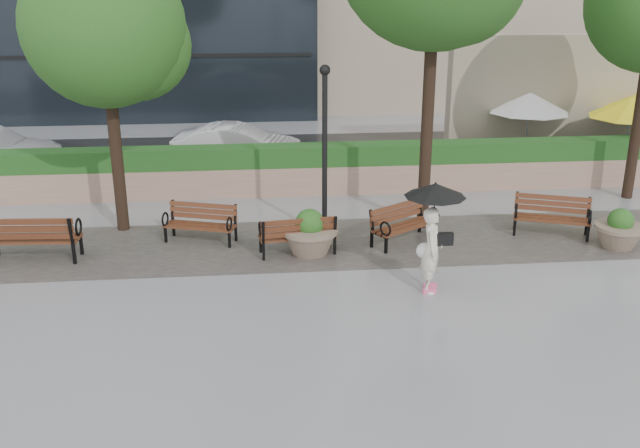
{
  "coord_description": "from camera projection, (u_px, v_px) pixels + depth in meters",
  "views": [
    {
      "loc": [
        -1.74,
        -12.05,
        5.86
      ],
      "look_at": [
        -0.44,
        1.25,
        1.1
      ],
      "focal_mm": 40.0,
      "sensor_mm": 36.0,
      "label": 1
    }
  ],
  "objects": [
    {
      "name": "bench_2",
      "position": [
        298.0,
        243.0,
        15.54
      ],
      "size": [
        1.72,
        0.86,
        0.88
      ],
      "rotation": [
        0.0,
        0.0,
        3.27
      ],
      "color": "#5B2E1A",
      "rests_on": "ground"
    },
    {
      "name": "pedestrian",
      "position": [
        433.0,
        227.0,
        13.43
      ],
      "size": [
        1.17,
        1.17,
        2.14
      ],
      "rotation": [
        0.0,
        0.0,
        1.27
      ],
      "color": "#EEE3C8",
      "rests_on": "ground"
    },
    {
      "name": "hedge_wall",
      "position": [
        316.0,
        169.0,
        19.76
      ],
      "size": [
        24.0,
        0.8,
        1.35
      ],
      "color": "tan",
      "rests_on": "ground"
    },
    {
      "name": "cafe_hedge",
      "position": [
        611.0,
        161.0,
        21.41
      ],
      "size": [
        8.0,
        0.5,
        0.9
      ],
      "primitive_type": "cube",
      "color": "#1D4D19",
      "rests_on": "ground"
    },
    {
      "name": "asphalt_street",
      "position": [
        305.0,
        157.0,
        23.73
      ],
      "size": [
        40.0,
        7.0,
        0.0
      ],
      "primitive_type": "cube",
      "color": "black",
      "rests_on": "ground"
    },
    {
      "name": "lamppost",
      "position": [
        325.0,
        164.0,
        16.14
      ],
      "size": [
        0.28,
        0.28,
        3.95
      ],
      "color": "black",
      "rests_on": "ground"
    },
    {
      "name": "bench_0",
      "position": [
        34.0,
        247.0,
        15.19
      ],
      "size": [
        1.96,
        0.89,
        1.02
      ],
      "rotation": [
        0.0,
        0.0,
        3.07
      ],
      "color": "#5B2E1A",
      "rests_on": "ground"
    },
    {
      "name": "cobble_strip",
      "position": [
        332.0,
        243.0,
        16.23
      ],
      "size": [
        28.0,
        3.2,
        0.01
      ],
      "primitive_type": "cube",
      "color": "#383330",
      "rests_on": "ground"
    },
    {
      "name": "planter_right",
      "position": [
        619.0,
        232.0,
        15.88
      ],
      "size": [
        1.08,
        1.08,
        0.91
      ],
      "color": "#7F6B56",
      "rests_on": "ground"
    },
    {
      "name": "planter_left",
      "position": [
        310.0,
        237.0,
        15.5
      ],
      "size": [
        1.22,
        1.22,
        1.02
      ],
      "color": "#7F6B56",
      "rests_on": "ground"
    },
    {
      "name": "ground",
      "position": [
        350.0,
        300.0,
        13.42
      ],
      "size": [
        100.0,
        100.0,
        0.0
      ],
      "primitive_type": "plane",
      "color": "gray",
      "rests_on": "ground"
    },
    {
      "name": "cafe_wall",
      "position": [
        600.0,
        97.0,
        22.99
      ],
      "size": [
        10.0,
        0.6,
        4.0
      ],
      "primitive_type": "cube",
      "color": "tan",
      "rests_on": "ground"
    },
    {
      "name": "car_right",
      "position": [
        238.0,
        146.0,
        22.36
      ],
      "size": [
        4.21,
        2.04,
        1.33
      ],
      "primitive_type": "imported",
      "rotation": [
        0.0,
        0.0,
        1.41
      ],
      "color": "silver",
      "rests_on": "ground"
    },
    {
      "name": "bench_1",
      "position": [
        201.0,
        231.0,
        16.23
      ],
      "size": [
        1.71,
        1.1,
        0.86
      ],
      "rotation": [
        0.0,
        0.0,
        -0.31
      ],
      "color": "#5B2E1A",
      "rests_on": "ground"
    },
    {
      "name": "tree_0",
      "position": [
        112.0,
        32.0,
        15.65
      ],
      "size": [
        3.63,
        3.56,
        6.5
      ],
      "color": "black",
      "rests_on": "ground"
    },
    {
      "name": "bench_4",
      "position": [
        551.0,
        224.0,
        16.62
      ],
      "size": [
        1.82,
        1.23,
        0.92
      ],
      "rotation": [
        0.0,
        0.0,
        -0.36
      ],
      "color": "#5B2E1A",
      "rests_on": "ground"
    },
    {
      "name": "patio_umb_yellow_a",
      "position": [
        631.0,
        108.0,
        21.31
      ],
      "size": [
        2.5,
        2.5,
        2.3
      ],
      "color": "black",
      "rests_on": "ground"
    },
    {
      "name": "patio_umb_white",
      "position": [
        530.0,
        103.0,
        22.02
      ],
      "size": [
        2.5,
        2.5,
        2.3
      ],
      "color": "black",
      "rests_on": "ground"
    },
    {
      "name": "bench_3",
      "position": [
        403.0,
        232.0,
        16.18
      ],
      "size": [
        1.71,
        1.44,
        0.88
      ],
      "rotation": [
        0.0,
        0.0,
        0.59
      ],
      "color": "#5B2E1A",
      "rests_on": "ground"
    }
  ]
}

